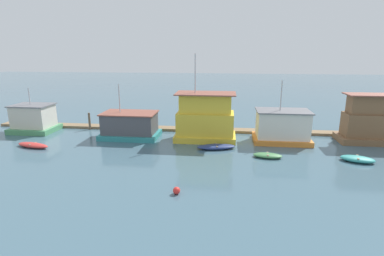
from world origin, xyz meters
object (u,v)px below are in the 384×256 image
at_px(houseboat_green, 34,119).
at_px(dinghy_teal, 358,159).
at_px(houseboat_orange, 282,127).
at_px(mooring_post_far_left, 361,132).
at_px(houseboat_yellow, 205,119).
at_px(houseboat_brown, 374,122).
at_px(mooring_post_near_left, 89,121).
at_px(buoy_red, 177,191).
at_px(dinghy_navy, 216,147).
at_px(dinghy_red, 33,145).
at_px(dinghy_green, 268,155).
at_px(houseboat_teal, 130,125).

xyz_separation_m(houseboat_green, dinghy_teal, (34.76, -6.33, -1.29)).
xyz_separation_m(houseboat_orange, mooring_post_far_left, (9.12, 2.51, -1.03)).
height_order(houseboat_yellow, houseboat_brown, houseboat_yellow).
bearing_deg(mooring_post_near_left, buoy_red, -49.45).
height_order(houseboat_brown, dinghy_navy, houseboat_brown).
xyz_separation_m(houseboat_orange, houseboat_brown, (9.55, 0.84, 0.58)).
bearing_deg(dinghy_navy, houseboat_brown, 14.30).
distance_m(houseboat_green, mooring_post_near_left, 6.47).
bearing_deg(houseboat_green, buoy_red, -35.72).
height_order(houseboat_green, dinghy_red, houseboat_green).
distance_m(dinghy_navy, dinghy_teal, 12.75).
distance_m(houseboat_green, houseboat_brown, 38.62).
distance_m(houseboat_orange, dinghy_green, 5.88).
relative_size(houseboat_teal, dinghy_teal, 2.06).
bearing_deg(houseboat_yellow, houseboat_orange, 1.68).
xyz_separation_m(dinghy_red, dinghy_teal, (31.13, -0.49, 0.02)).
height_order(dinghy_teal, mooring_post_near_left, mooring_post_near_left).
xyz_separation_m(dinghy_navy, mooring_post_near_left, (-15.95, 5.86, 0.83)).
bearing_deg(dinghy_red, houseboat_brown, 9.43).
relative_size(dinghy_navy, buoy_red, 7.90).
xyz_separation_m(houseboat_teal, buoy_red, (7.50, -13.18, -1.12)).
relative_size(dinghy_red, dinghy_teal, 1.25).
relative_size(houseboat_green, houseboat_brown, 0.77).
relative_size(houseboat_green, houseboat_orange, 0.81).
bearing_deg(houseboat_yellow, mooring_post_far_left, 9.00).
bearing_deg(mooring_post_near_left, dinghy_red, -109.29).
relative_size(mooring_post_far_left, buoy_red, 2.46).
xyz_separation_m(houseboat_green, dinghy_navy, (22.19, -4.22, -1.31)).
height_order(houseboat_green, houseboat_yellow, houseboat_yellow).
bearing_deg(houseboat_teal, houseboat_brown, 2.31).
xyz_separation_m(dinghy_red, mooring_post_near_left, (2.62, 7.48, 0.83)).
relative_size(dinghy_navy, mooring_post_far_left, 3.21).
relative_size(mooring_post_near_left, buoy_red, 4.15).
distance_m(houseboat_yellow, mooring_post_near_left, 14.92).
xyz_separation_m(houseboat_teal, mooring_post_far_left, (25.84, 2.73, -0.74)).
distance_m(dinghy_red, mooring_post_far_left, 35.36).
bearing_deg(dinghy_teal, mooring_post_far_left, 66.73).
bearing_deg(dinghy_red, houseboat_green, 121.81).
relative_size(houseboat_green, dinghy_navy, 1.32).
xyz_separation_m(houseboat_orange, mooring_post_near_left, (-22.82, 2.51, -0.60)).
distance_m(dinghy_navy, buoy_red, 10.32).
bearing_deg(buoy_red, houseboat_teal, 119.65).
xyz_separation_m(houseboat_teal, dinghy_teal, (22.41, -5.24, -1.12)).
xyz_separation_m(mooring_post_near_left, buoy_red, (13.61, -15.91, -0.81)).
relative_size(houseboat_orange, dinghy_navy, 1.62).
relative_size(houseboat_brown, dinghy_teal, 2.23).
distance_m(houseboat_orange, buoy_red, 16.32).
xyz_separation_m(houseboat_yellow, buoy_red, (-1.01, -13.16, -2.11)).
relative_size(dinghy_navy, mooring_post_near_left, 1.90).
bearing_deg(dinghy_green, houseboat_orange, 68.54).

